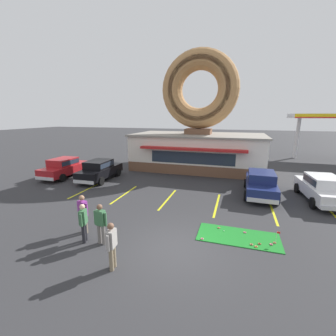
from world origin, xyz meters
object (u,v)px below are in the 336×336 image
at_px(golf_ball, 224,231).
at_px(putting_flag_pin, 278,235).
at_px(pedestrian_blue_sweater_man, 112,244).
at_px(trash_bin, 257,175).
at_px(car_black, 100,169).
at_px(pedestrian_hooded_kid, 83,221).
at_px(car_white, 322,188).
at_px(car_navy, 261,182).
at_px(pedestrian_clipboard_woman, 83,212).
at_px(pedestrian_leather_jacket_man, 101,222).
at_px(car_red, 64,167).

height_order(golf_ball, putting_flag_pin, putting_flag_pin).
relative_size(pedestrian_blue_sweater_man, trash_bin, 1.72).
height_order(car_black, pedestrian_hooded_kid, pedestrian_hooded_kid).
bearing_deg(car_white, car_navy, 179.26).
relative_size(pedestrian_clipboard_woman, trash_bin, 1.79).
bearing_deg(trash_bin, pedestrian_leather_jacket_man, -120.16).
height_order(pedestrian_hooded_kid, pedestrian_clipboard_woman, pedestrian_clipboard_woman).
distance_m(car_black, pedestrian_hooded_kid, 9.43).
height_order(putting_flag_pin, car_black, car_black).
relative_size(car_black, pedestrian_leather_jacket_man, 2.71).
height_order(car_black, pedestrian_clipboard_woman, pedestrian_clipboard_woman).
relative_size(car_white, pedestrian_clipboard_woman, 2.67).
bearing_deg(trash_bin, pedestrian_clipboard_woman, -125.96).
height_order(car_navy, car_red, same).
bearing_deg(pedestrian_leather_jacket_man, car_black, 123.99).
distance_m(golf_ball, car_black, 11.64).
height_order(car_white, pedestrian_leather_jacket_man, pedestrian_leather_jacket_man).
relative_size(golf_ball, pedestrian_clipboard_woman, 0.02).
xyz_separation_m(putting_flag_pin, car_red, (-15.61, 5.98, 0.43)).
height_order(car_navy, trash_bin, car_navy).
distance_m(car_navy, pedestrian_leather_jacket_man, 10.37).
bearing_deg(golf_ball, car_white, 45.85).
bearing_deg(car_white, putting_flag_pin, -118.75).
height_order(pedestrian_blue_sweater_man, pedestrian_clipboard_woman, pedestrian_clipboard_woman).
height_order(car_red, trash_bin, car_red).
relative_size(pedestrian_blue_sweater_man, pedestrian_hooded_kid, 1.02).
relative_size(car_white, car_navy, 1.02).
bearing_deg(pedestrian_hooded_kid, trash_bin, 57.21).
distance_m(pedestrian_blue_sweater_man, pedestrian_leather_jacket_man, 1.72).
bearing_deg(car_navy, pedestrian_leather_jacket_man, -129.48).
distance_m(golf_ball, pedestrian_clipboard_woman, 6.28).
relative_size(golf_ball, pedestrian_leather_jacket_man, 0.02).
xyz_separation_m(pedestrian_blue_sweater_man, pedestrian_clipboard_woman, (-2.47, 1.76, 0.04)).
distance_m(car_white, car_navy, 3.42).
bearing_deg(car_red, trash_bin, 12.42).
xyz_separation_m(car_red, pedestrian_hooded_kid, (8.09, -8.08, 0.03)).
height_order(car_red, pedestrian_hooded_kid, pedestrian_hooded_kid).
distance_m(car_navy, trash_bin, 3.44).
relative_size(car_navy, trash_bin, 4.72).
distance_m(golf_ball, putting_flag_pin, 2.17).
bearing_deg(pedestrian_clipboard_woman, putting_flag_pin, 10.50).
distance_m(car_navy, car_red, 15.44).
xyz_separation_m(golf_ball, putting_flag_pin, (2.10, -0.41, 0.39)).
relative_size(putting_flag_pin, trash_bin, 0.56).
height_order(car_red, pedestrian_clipboard_woman, pedestrian_clipboard_woman).
distance_m(putting_flag_pin, car_navy, 5.98).
distance_m(golf_ball, pedestrian_hooded_kid, 6.04).
distance_m(car_black, pedestrian_blue_sweater_man, 11.47).
distance_m(putting_flag_pin, car_white, 6.77).
distance_m(car_black, pedestrian_clipboard_woman, 8.66).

